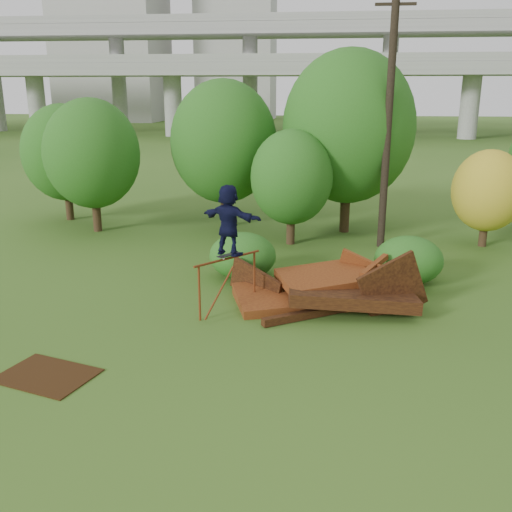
# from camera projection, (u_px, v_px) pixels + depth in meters

# --- Properties ---
(ground) EXTENTS (240.00, 240.00, 0.00)m
(ground) POSITION_uv_depth(u_px,v_px,m) (280.00, 346.00, 13.40)
(ground) COLOR #2D5116
(ground) RESTS_ON ground
(scrap_pile) EXTENTS (5.67, 3.45, 2.12)m
(scrap_pile) POSITION_uv_depth(u_px,v_px,m) (326.00, 291.00, 15.87)
(scrap_pile) COLOR #501F0E
(scrap_pile) RESTS_ON ground
(grind_rail) EXTENTS (1.50, 1.72, 1.52)m
(grind_rail) POSITION_uv_depth(u_px,v_px,m) (228.00, 273.00, 15.21)
(grind_rail) COLOR #672A10
(grind_rail) RESTS_ON ground
(skateboard) EXTENTS (0.61, 0.66, 0.07)m
(skateboard) POSITION_uv_depth(u_px,v_px,m) (229.00, 255.00, 15.11)
(skateboard) COLOR black
(skateboard) RESTS_ON grind_rail
(skater) EXTENTS (1.81, 1.20, 1.87)m
(skater) POSITION_uv_depth(u_px,v_px,m) (229.00, 220.00, 14.84)
(skater) COLOR black
(skater) RESTS_ON skateboard
(flat_plate) EXTENTS (2.23, 1.87, 0.03)m
(flat_plate) POSITION_uv_depth(u_px,v_px,m) (47.00, 375.00, 12.00)
(flat_plate) COLOR black
(flat_plate) RESTS_ON ground
(tree_0) EXTENTS (3.90, 3.90, 5.50)m
(tree_0) POSITION_uv_depth(u_px,v_px,m) (92.00, 154.00, 23.32)
(tree_0) COLOR black
(tree_0) RESTS_ON ground
(tree_1) EXTENTS (4.49, 4.49, 6.24)m
(tree_1) POSITION_uv_depth(u_px,v_px,m) (224.00, 142.00, 24.03)
(tree_1) COLOR black
(tree_1) RESTS_ON ground
(tree_2) EXTENTS (3.12, 3.12, 4.40)m
(tree_2) POSITION_uv_depth(u_px,v_px,m) (292.00, 177.00, 21.50)
(tree_2) COLOR black
(tree_2) RESTS_ON ground
(tree_3) EXTENTS (5.33, 5.33, 7.40)m
(tree_3) POSITION_uv_depth(u_px,v_px,m) (349.00, 127.00, 22.92)
(tree_3) COLOR black
(tree_3) RESTS_ON ground
(tree_4) EXTENTS (2.67, 2.67, 3.68)m
(tree_4) POSITION_uv_depth(u_px,v_px,m) (488.00, 191.00, 21.32)
(tree_4) COLOR black
(tree_4) RESTS_ON ground
(tree_6) EXTENTS (3.73, 3.73, 5.22)m
(tree_6) POSITION_uv_depth(u_px,v_px,m) (64.00, 153.00, 25.50)
(tree_6) COLOR black
(tree_6) RESTS_ON ground
(shrub_left) EXTENTS (2.12, 1.96, 1.47)m
(shrub_left) POSITION_uv_depth(u_px,v_px,m) (243.00, 256.00, 18.04)
(shrub_left) COLOR #225516
(shrub_left) RESTS_ON ground
(shrub_right) EXTENTS (2.10, 1.93, 1.49)m
(shrub_right) POSITION_uv_depth(u_px,v_px,m) (409.00, 260.00, 17.54)
(shrub_right) COLOR #225516
(shrub_right) RESTS_ON ground
(utility_pole) EXTENTS (1.40, 0.28, 9.34)m
(utility_pole) POSITION_uv_depth(u_px,v_px,m) (388.00, 120.00, 20.55)
(utility_pole) COLOR black
(utility_pole) RESTS_ON ground
(freeway_overpass) EXTENTS (160.00, 15.00, 13.70)m
(freeway_overpass) POSITION_uv_depth(u_px,v_px,m) (319.00, 51.00, 70.44)
(freeway_overpass) COLOR gray
(freeway_overpass) RESTS_ON ground
(building_left) EXTENTS (18.00, 16.00, 35.00)m
(building_left) POSITION_uv_depth(u_px,v_px,m) (111.00, 21.00, 103.18)
(building_left) COLOR #9E9E99
(building_left) RESTS_ON ground
(building_right) EXTENTS (14.00, 14.00, 28.00)m
(building_right) POSITION_uv_depth(u_px,v_px,m) (237.00, 44.00, 108.41)
(building_right) COLOR #9E9E99
(building_right) RESTS_ON ground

